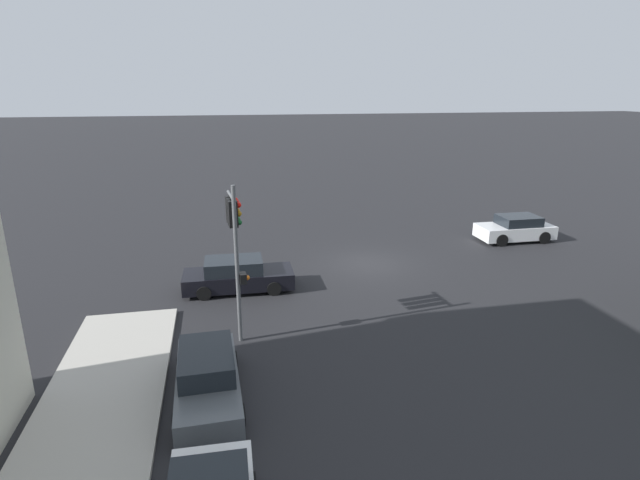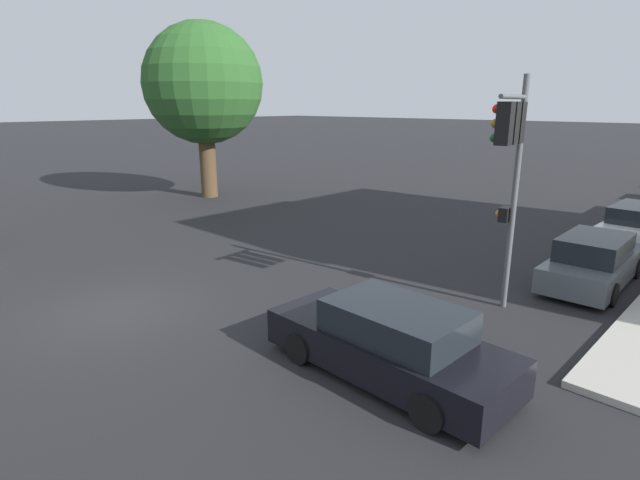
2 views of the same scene
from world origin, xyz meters
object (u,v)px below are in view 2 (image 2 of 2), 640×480
object	(u,v)px
traffic_signal	(510,147)
parked_car_0	(593,262)
crossing_car_1	(389,342)
parked_car_1	(638,226)
street_tree	(203,85)

from	to	relation	value
traffic_signal	parked_car_0	xyz separation A→B (m)	(1.08, 3.79, -3.31)
crossing_car_1	parked_car_1	distance (m)	13.49
street_tree	crossing_car_1	world-z (taller)	street_tree
street_tree	parked_car_1	bearing A→B (deg)	14.45
street_tree	crossing_car_1	xyz separation A→B (m)	(18.21, -8.46, -5.20)
parked_car_0	street_tree	bearing A→B (deg)	86.91
parked_car_1	traffic_signal	bearing A→B (deg)	175.15
street_tree	parked_car_0	xyz separation A→B (m)	(19.42, -0.53, -5.21)
street_tree	crossing_car_1	size ratio (longest dim) A/B	1.88
street_tree	traffic_signal	world-z (taller)	street_tree
crossing_car_1	parked_car_0	world-z (taller)	crossing_car_1
crossing_car_1	parked_car_1	bearing A→B (deg)	-93.22
street_tree	traffic_signal	xyz separation A→B (m)	(18.34, -4.32, -1.90)
crossing_car_1	parked_car_1	xyz separation A→B (m)	(1.12, 13.44, 0.02)
crossing_car_1	parked_car_0	distance (m)	8.03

